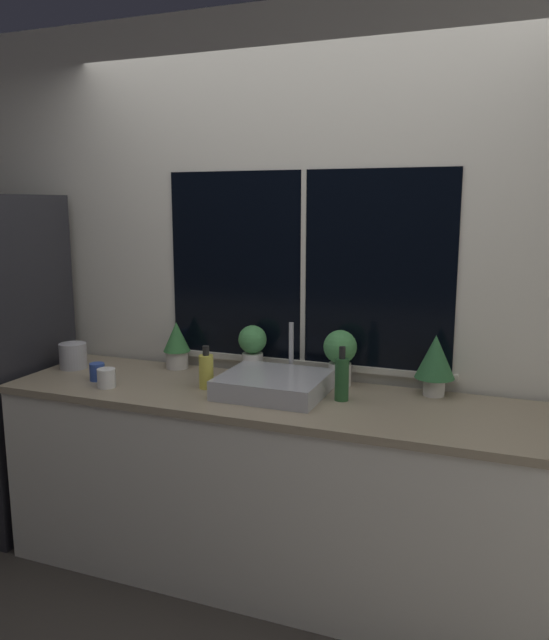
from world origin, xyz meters
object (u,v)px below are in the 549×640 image
Objects in this scene: potted_plant_far_right at (435,360)px; kettle at (73,355)px; potted_plant_far_left at (177,343)px; mug_white at (106,378)px; bottle_tall at (342,378)px; potted_plant_center_left at (253,347)px; mug_blue at (97,372)px; sink at (274,384)px; potted_plant_center_right at (340,353)px; soap_bottle at (206,371)px.

potted_plant_far_right reaches higher than kettle.
mug_white is (-0.13, -0.43, -0.09)m from potted_plant_far_left.
bottle_tall is at bearing -0.77° from kettle.
potted_plant_center_left is 0.78m from mug_blue.
potted_plant_center_left is 1.75× the size of kettle.
kettle is (-1.85, -0.20, -0.09)m from potted_plant_far_right.
sink reaches higher than potted_plant_center_right.
potted_plant_far_left is at bearing 167.04° from bottle_tall.
mug_white is (-0.45, -0.16, -0.04)m from soap_bottle.
sink is at bearing 13.93° from mug_white.
potted_plant_far_left is at bearing 72.69° from mug_white.
soap_bottle reaches higher than mug_white.
bottle_tall is at bearing -149.38° from potted_plant_far_right.
potted_plant_far_right reaches higher than soap_bottle.
potted_plant_far_left reaches higher than mug_blue.
mug_white is (-1.10, -0.21, -0.06)m from bottle_tall.
kettle is (-0.38, 0.23, 0.03)m from mug_white.
kettle is (-0.26, 0.15, 0.03)m from mug_blue.
bottle_tall is at bearing -72.48° from potted_plant_center_right.
sink reaches higher than potted_plant_far_left.
mug_white is at bearing -166.07° from sink.
mug_white is at bearing -160.40° from soap_bottle.
potted_plant_far_right is at bearing 14.97° from soap_bottle.
potted_plant_center_left is at bearing 0.00° from potted_plant_far_left.
potted_plant_center_right is at bearing -180.00° from potted_plant_far_right.
potted_plant_far_right is 1.88× the size of kettle.
mug_white is (-0.57, -0.43, -0.10)m from potted_plant_center_left.
mug_blue is 0.96× the size of mug_white.
potted_plant_far_right reaches higher than potted_plant_center_right.
potted_plant_center_right is at bearing 25.32° from soap_bottle.
soap_bottle is 1.37× the size of kettle.
soap_bottle is at bearing -175.44° from bottle_tall.
mug_blue is (-0.25, -0.35, -0.09)m from potted_plant_far_left.
potted_plant_far_right is at bearing 12.45° from mug_blue.
sink is 0.69m from potted_plant_far_left.
mug_blue is (-1.58, -0.35, -0.12)m from potted_plant_far_right.
sink is at bearing -20.37° from potted_plant_far_left.
soap_bottle is at bearing -40.90° from potted_plant_far_left.
potted_plant_center_left is 1.28× the size of soap_bottle.
bottle_tall is (0.96, -0.22, -0.03)m from potted_plant_far_left.
potted_plant_far_right is at bearing 0.00° from potted_plant_center_right.
potted_plant_center_right is at bearing 0.00° from potted_plant_far_left.
potted_plant_far_left is at bearing 180.00° from potted_plant_center_left.
mug_white is (-1.47, -0.43, -0.12)m from potted_plant_far_right.
potted_plant_far_right is (0.69, 0.24, 0.12)m from sink.
potted_plant_center_right reaches higher than mug_white.
kettle reaches higher than mug_white.
potted_plant_far_left is 1.02× the size of bottle_tall.
kettle is at bearing 148.60° from mug_white.
sink is 0.80m from mug_white.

